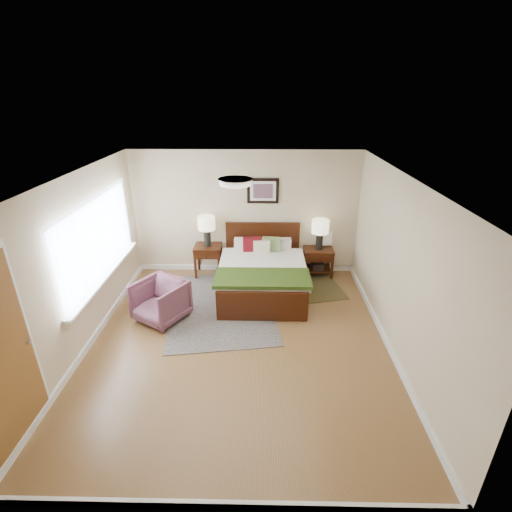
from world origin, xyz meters
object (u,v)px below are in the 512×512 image
object	(u,v)px
nightstand_right	(318,259)
armchair	(160,301)
bed	(262,269)
rug_persian	(221,306)
lamp_right	(320,229)
nightstand_left	(208,252)
lamp_left	(207,226)

from	to	relation	value
nightstand_right	armchair	distance (m)	3.26
bed	rug_persian	world-z (taller)	bed
lamp_right	bed	bearing A→B (deg)	-147.19
nightstand_left	rug_persian	xyz separation A→B (m)	(0.38, -1.25, -0.51)
nightstand_right	bed	bearing A→B (deg)	-147.67
nightstand_left	lamp_left	xyz separation A→B (m)	(0.00, 0.02, 0.55)
lamp_right	nightstand_right	bearing A→B (deg)	-90.00
lamp_right	armchair	size ratio (longest dim) A/B	0.81
armchair	bed	bearing A→B (deg)	61.14
bed	lamp_right	bearing A→B (deg)	32.81
bed	lamp_left	xyz separation A→B (m)	(-1.11, 0.73, 0.58)
nightstand_right	rug_persian	bearing A→B (deg)	-146.05
armchair	lamp_right	bearing A→B (deg)	62.58
lamp_left	rug_persian	xyz separation A→B (m)	(0.38, -1.27, -1.06)
lamp_right	rug_persian	world-z (taller)	lamp_right
nightstand_left	armchair	distance (m)	1.75
nightstand_right	armchair	size ratio (longest dim) A/B	0.78
bed	lamp_right	world-z (taller)	lamp_right
nightstand_left	lamp_right	xyz separation A→B (m)	(2.24, 0.02, 0.50)
nightstand_left	lamp_left	world-z (taller)	lamp_left
rug_persian	bed	bearing A→B (deg)	28.11
nightstand_left	rug_persian	distance (m)	1.40
nightstand_left	nightstand_right	world-z (taller)	nightstand_left
nightstand_right	rug_persian	xyz separation A→B (m)	(-1.87, -1.26, -0.35)
armchair	rug_persian	world-z (taller)	armchair
lamp_right	armchair	world-z (taller)	lamp_right
bed	nightstand_left	size ratio (longest dim) A/B	3.06
lamp_left	nightstand_left	bearing A→B (deg)	-90.00
rug_persian	nightstand_left	bearing A→B (deg)	98.61
rug_persian	lamp_right	bearing A→B (deg)	26.00
nightstand_left	armchair	xyz separation A→B (m)	(-0.57, -1.65, -0.17)
lamp_left	nightstand_right	bearing A→B (deg)	-0.34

